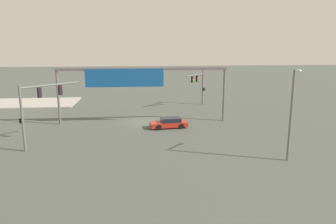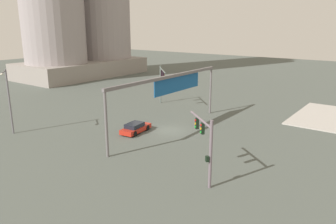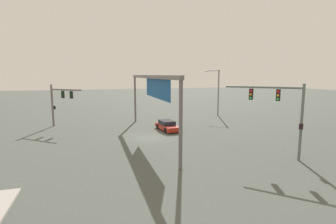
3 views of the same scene
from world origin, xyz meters
name	(u,v)px [view 2 (image 2 of 3)]	position (x,y,z in m)	size (l,w,h in m)	color
ground_plane	(171,131)	(0.00, 0.00, 0.00)	(197.20, 197.20, 0.00)	#4B514B
sidewalk_corner	(329,117)	(18.01, -14.42, 0.07)	(14.33, 8.74, 0.15)	#AAA49C
traffic_signal_near_corner	(162,79)	(9.96, 9.00, 4.32)	(4.84, 4.46, 6.17)	#5B6760
traffic_signal_opposite_side	(205,139)	(-8.98, -9.95, 3.66)	(3.68, 4.03, 5.59)	#685B63
streetlamp_curved_arm	(8,97)	(-12.08, 14.38, 4.50)	(1.75, 2.19, 7.67)	slate
overhead_sign_gantry	(172,84)	(0.69, 0.33, 5.66)	(20.75, 0.43, 6.83)	#625D5F
sedan_car_approaching	(135,128)	(-2.96, 3.09, 0.57)	(4.47, 2.19, 1.21)	#B22518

